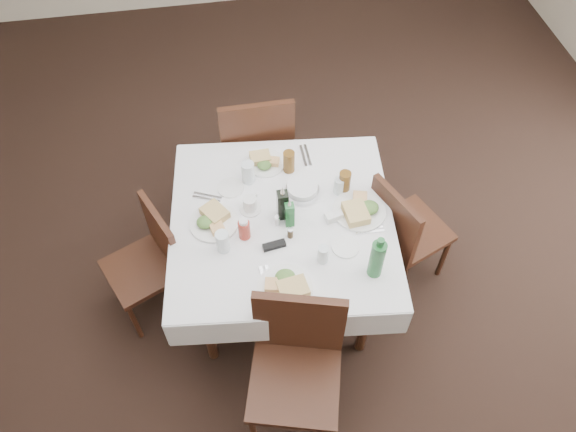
% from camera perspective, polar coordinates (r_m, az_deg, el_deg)
% --- Properties ---
extents(ground_plane, '(7.00, 7.00, 0.00)m').
position_cam_1_polar(ground_plane, '(3.82, 1.08, -6.87)').
color(ground_plane, black).
extents(room_shell, '(6.04, 7.04, 2.80)m').
position_cam_1_polar(room_shell, '(2.51, 1.69, 13.49)').
color(room_shell, beige).
rests_on(room_shell, ground).
extents(dining_table, '(1.39, 1.39, 0.76)m').
position_cam_1_polar(dining_table, '(3.24, -0.59, -1.21)').
color(dining_table, black).
rests_on(dining_table, ground).
extents(chair_north, '(0.48, 0.48, 1.00)m').
position_cam_1_polar(chair_north, '(3.85, -3.22, 7.48)').
color(chair_north, black).
rests_on(chair_north, ground).
extents(chair_south, '(0.57, 0.57, 0.98)m').
position_cam_1_polar(chair_south, '(2.97, 0.88, -14.25)').
color(chair_south, black).
rests_on(chair_south, ground).
extents(chair_east, '(0.54, 0.54, 0.88)m').
position_cam_1_polar(chair_east, '(3.53, 11.53, -1.32)').
color(chair_east, black).
rests_on(chair_east, ground).
extents(chair_west, '(0.52, 0.52, 0.84)m').
position_cam_1_polar(chair_west, '(3.46, -13.73, -4.04)').
color(chair_west, black).
rests_on(chair_west, ground).
extents(meal_north, '(0.24, 0.24, 0.05)m').
position_cam_1_polar(meal_north, '(3.43, -2.41, 5.55)').
color(meal_north, white).
rests_on(meal_north, dining_table).
extents(meal_south, '(0.29, 0.29, 0.06)m').
position_cam_1_polar(meal_south, '(2.90, -0.17, -7.14)').
color(meal_south, white).
rests_on(meal_south, dining_table).
extents(meal_east, '(0.31, 0.31, 0.07)m').
position_cam_1_polar(meal_east, '(3.21, 7.33, 0.65)').
color(meal_east, white).
rests_on(meal_east, dining_table).
extents(meal_west, '(0.28, 0.28, 0.06)m').
position_cam_1_polar(meal_west, '(3.17, -7.62, -0.40)').
color(meal_west, white).
rests_on(meal_west, dining_table).
extents(side_plate_a, '(0.16, 0.16, 0.01)m').
position_cam_1_polar(side_plate_a, '(3.33, -5.85, 2.88)').
color(side_plate_a, white).
rests_on(side_plate_a, dining_table).
extents(side_plate_b, '(0.15, 0.15, 0.01)m').
position_cam_1_polar(side_plate_b, '(3.07, 5.86, -3.13)').
color(side_plate_b, white).
rests_on(side_plate_b, dining_table).
extents(water_n, '(0.08, 0.08, 0.14)m').
position_cam_1_polar(water_n, '(3.31, -4.07, 4.44)').
color(water_n, silver).
rests_on(water_n, dining_table).
extents(water_s, '(0.06, 0.06, 0.11)m').
position_cam_1_polar(water_s, '(2.97, 3.59, -3.89)').
color(water_s, silver).
rests_on(water_s, dining_table).
extents(water_e, '(0.06, 0.06, 0.11)m').
position_cam_1_polar(water_e, '(3.27, 5.21, 3.06)').
color(water_e, silver).
rests_on(water_e, dining_table).
extents(water_w, '(0.07, 0.07, 0.14)m').
position_cam_1_polar(water_w, '(3.02, -6.65, -2.60)').
color(water_w, silver).
rests_on(water_w, dining_table).
extents(iced_tea_a, '(0.07, 0.07, 0.15)m').
position_cam_1_polar(iced_tea_a, '(3.36, 0.10, 5.55)').
color(iced_tea_a, brown).
rests_on(iced_tea_a, dining_table).
extents(iced_tea_b, '(0.07, 0.07, 0.15)m').
position_cam_1_polar(iced_tea_b, '(3.27, 5.77, 3.47)').
color(iced_tea_b, brown).
rests_on(iced_tea_b, dining_table).
extents(bread_basket, '(0.20, 0.20, 0.07)m').
position_cam_1_polar(bread_basket, '(3.27, 1.47, 2.69)').
color(bread_basket, silver).
rests_on(bread_basket, dining_table).
extents(oil_cruet_dark, '(0.06, 0.06, 0.25)m').
position_cam_1_polar(oil_cruet_dark, '(3.10, -0.56, 1.24)').
color(oil_cruet_dark, black).
rests_on(oil_cruet_dark, dining_table).
extents(oil_cruet_green, '(0.05, 0.05, 0.21)m').
position_cam_1_polar(oil_cruet_green, '(3.08, 0.15, 0.23)').
color(oil_cruet_green, '#21682F').
rests_on(oil_cruet_green, dining_table).
extents(ketchup_bottle, '(0.07, 0.07, 0.14)m').
position_cam_1_polar(ketchup_bottle, '(3.06, -4.48, -1.32)').
color(ketchup_bottle, '#A92E20').
rests_on(ketchup_bottle, dining_table).
extents(salt_shaker, '(0.03, 0.03, 0.07)m').
position_cam_1_polar(salt_shaker, '(3.13, -1.10, -0.44)').
color(salt_shaker, white).
rests_on(salt_shaker, dining_table).
extents(pepper_shaker, '(0.03, 0.03, 0.07)m').
position_cam_1_polar(pepper_shaker, '(3.07, 0.23, -1.71)').
color(pepper_shaker, '#3A2B18').
rests_on(pepper_shaker, dining_table).
extents(coffee_mug, '(0.13, 0.13, 0.09)m').
position_cam_1_polar(coffee_mug, '(3.19, -3.86, 1.21)').
color(coffee_mug, white).
rests_on(coffee_mug, dining_table).
extents(sunglasses, '(0.13, 0.06, 0.03)m').
position_cam_1_polar(sunglasses, '(3.05, -1.42, -2.99)').
color(sunglasses, black).
rests_on(sunglasses, dining_table).
extents(green_bottle, '(0.08, 0.08, 0.30)m').
position_cam_1_polar(green_bottle, '(2.90, 9.03, -4.29)').
color(green_bottle, '#21682F').
rests_on(green_bottle, dining_table).
extents(sugar_caddy, '(0.11, 0.08, 0.05)m').
position_cam_1_polar(sugar_caddy, '(3.16, 4.65, -0.01)').
color(sugar_caddy, white).
rests_on(sugar_caddy, dining_table).
extents(cutlery_n, '(0.05, 0.18, 0.01)m').
position_cam_1_polar(cutlery_n, '(3.49, 1.79, 6.17)').
color(cutlery_n, silver).
rests_on(cutlery_n, dining_table).
extents(cutlery_s, '(0.07, 0.21, 0.01)m').
position_cam_1_polar(cutlery_s, '(2.94, -2.10, -6.71)').
color(cutlery_s, silver).
rests_on(cutlery_s, dining_table).
extents(cutlery_e, '(0.16, 0.05, 0.01)m').
position_cam_1_polar(cutlery_e, '(3.16, 8.28, -1.40)').
color(cutlery_e, silver).
rests_on(cutlery_e, dining_table).
extents(cutlery_w, '(0.17, 0.11, 0.01)m').
position_cam_1_polar(cutlery_w, '(3.30, -8.21, 1.91)').
color(cutlery_w, silver).
rests_on(cutlery_w, dining_table).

